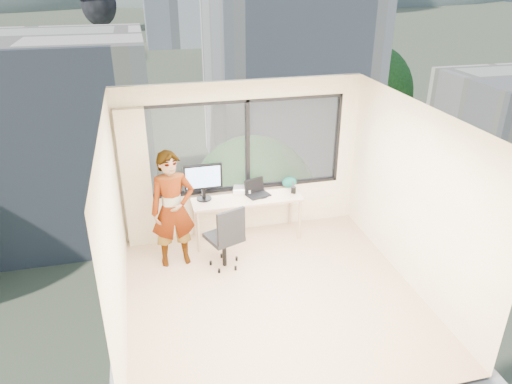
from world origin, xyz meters
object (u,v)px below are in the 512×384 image
object	(u,v)px
game_console	(242,190)
laptop	(258,189)
chair	(224,235)
monitor	(203,182)
desk	(247,217)
person	(173,210)
handbag	(289,182)

from	to	relation	value
game_console	laptop	world-z (taller)	laptop
chair	monitor	distance (m)	1.01
desk	game_console	world-z (taller)	game_console
monitor	game_console	xyz separation A→B (m)	(0.67, 0.14, -0.27)
person	laptop	distance (m)	1.51
monitor	laptop	bearing A→B (deg)	-5.40
handbag	person	bearing A→B (deg)	-147.11
monitor	laptop	world-z (taller)	monitor
desk	person	distance (m)	1.42
desk	game_console	distance (m)	0.47
monitor	laptop	xyz separation A→B (m)	(0.89, -0.07, -0.19)
laptop	game_console	bearing A→B (deg)	118.39
person	handbag	size ratio (longest dim) A/B	7.13
desk	person	bearing A→B (deg)	-158.88
desk	monitor	size ratio (longest dim) A/B	2.90
game_console	handbag	size ratio (longest dim) A/B	1.15
monitor	game_console	distance (m)	0.73
desk	monitor	bearing A→B (deg)	172.30
monitor	handbag	world-z (taller)	monitor
game_console	chair	bearing A→B (deg)	-101.55
chair	laptop	distance (m)	1.11
laptop	handbag	bearing A→B (deg)	-0.79
handbag	laptop	bearing A→B (deg)	-148.36
game_console	monitor	bearing A→B (deg)	-152.84
laptop	handbag	xyz separation A→B (m)	(0.60, 0.19, -0.02)
person	monitor	distance (m)	0.80
person	game_console	bearing A→B (deg)	25.76
person	desk	bearing A→B (deg)	16.55
person	handbag	xyz separation A→B (m)	(2.03, 0.68, -0.06)
chair	laptop	xyz separation A→B (m)	(0.72, 0.77, 0.33)
person	laptop	size ratio (longest dim) A/B	4.73
game_console	handbag	distance (m)	0.82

